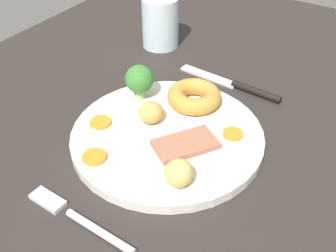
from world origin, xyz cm
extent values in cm
cube|color=#2B2623|center=(0.00, 0.00, 1.80)|extent=(120.00, 84.00, 3.60)
cylinder|color=silver|center=(0.19, -1.97, 4.30)|extent=(26.66, 26.66, 1.40)
cube|color=#9E664C|center=(-1.23, -5.60, 5.40)|extent=(9.47, 8.45, 0.80)
torus|color=#C68938|center=(8.02, -1.66, 6.29)|extent=(8.10, 8.10, 2.59)
ellipsoid|color=tan|center=(0.91, 1.34, 6.57)|extent=(4.74, 4.69, 3.14)
ellipsoid|color=#D8B260|center=(-7.32, -8.22, 6.58)|extent=(4.74, 4.49, 3.16)
cylinder|color=orange|center=(4.29, -9.88, 5.22)|extent=(2.78, 2.78, 0.44)
cylinder|color=orange|center=(-9.42, 3.10, 5.23)|extent=(3.17, 3.17, 0.47)
cylinder|color=orange|center=(-3.36, 7.11, 5.20)|extent=(3.09, 3.09, 0.41)
cylinder|color=#8CB766|center=(4.94, 6.10, 5.94)|extent=(1.49, 1.49, 1.88)
sphere|color=#387A33|center=(4.94, 6.10, 8.39)|extent=(4.30, 4.30, 4.30)
cylinder|color=silver|center=(-17.46, -4.32, 4.05)|extent=(1.30, 9.53, 0.90)
cube|color=silver|center=(-17.11, 3.92, 3.90)|extent=(2.19, 4.58, 0.60)
cylinder|color=black|center=(17.32, -7.94, 4.20)|extent=(1.80, 8.56, 1.20)
cube|color=silver|center=(17.96, 1.04, 3.80)|extent=(2.44, 10.59, 0.40)
cylinder|color=silver|center=(23.61, 14.54, 8.33)|extent=(6.91, 6.91, 9.47)
camera|label=1|loc=(-37.49, -25.77, 41.09)|focal=44.33mm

